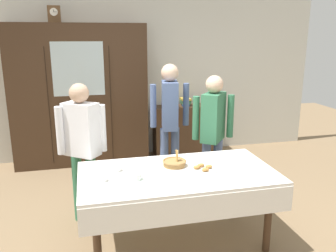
# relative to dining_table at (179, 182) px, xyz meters

# --- Properties ---
(ground_plane) EXTENTS (12.00, 12.00, 0.00)m
(ground_plane) POSITION_rel_dining_table_xyz_m (0.00, 0.24, -0.66)
(ground_plane) COLOR #846B4C
(ground_plane) RESTS_ON ground
(back_wall) EXTENTS (6.40, 0.10, 2.70)m
(back_wall) POSITION_rel_dining_table_xyz_m (0.00, 2.89, 0.69)
(back_wall) COLOR silver
(back_wall) RESTS_ON ground
(dining_table) EXTENTS (1.87, 0.99, 0.76)m
(dining_table) POSITION_rel_dining_table_xyz_m (0.00, 0.00, 0.00)
(dining_table) COLOR #3D2819
(dining_table) RESTS_ON ground
(wall_cabinet) EXTENTS (2.07, 0.46, 2.19)m
(wall_cabinet) POSITION_rel_dining_table_xyz_m (-0.90, 2.59, 0.44)
(wall_cabinet) COLOR #3D2819
(wall_cabinet) RESTS_ON ground
(mantel_clock) EXTENTS (0.18, 0.11, 0.24)m
(mantel_clock) POSITION_rel_dining_table_xyz_m (-1.19, 2.59, 1.66)
(mantel_clock) COLOR brown
(mantel_clock) RESTS_ON wall_cabinet
(bookshelf_low) EXTENTS (1.09, 0.35, 0.85)m
(bookshelf_low) POSITION_rel_dining_table_xyz_m (0.83, 2.64, -0.23)
(bookshelf_low) COLOR #3D2819
(bookshelf_low) RESTS_ON ground
(book_stack) EXTENTS (0.17, 0.21, 0.13)m
(book_stack) POSITION_rel_dining_table_xyz_m (0.83, 2.64, 0.27)
(book_stack) COLOR #2D5184
(book_stack) RESTS_ON bookshelf_low
(tea_cup_front_edge) EXTENTS (0.13, 0.13, 0.06)m
(tea_cup_front_edge) POSITION_rel_dining_table_xyz_m (-0.41, -0.08, 0.12)
(tea_cup_front_edge) COLOR silver
(tea_cup_front_edge) RESTS_ON dining_table
(tea_cup_near_left) EXTENTS (0.13, 0.13, 0.06)m
(tea_cup_near_left) POSITION_rel_dining_table_xyz_m (-0.57, 0.16, 0.12)
(tea_cup_near_left) COLOR white
(tea_cup_near_left) RESTS_ON dining_table
(tea_cup_far_left) EXTENTS (0.13, 0.13, 0.06)m
(tea_cup_far_left) POSITION_rel_dining_table_xyz_m (-0.71, -0.04, 0.12)
(tea_cup_far_left) COLOR white
(tea_cup_far_left) RESTS_ON dining_table
(bread_basket) EXTENTS (0.24, 0.24, 0.16)m
(bread_basket) POSITION_rel_dining_table_xyz_m (0.01, 0.19, 0.13)
(bread_basket) COLOR #9E7542
(bread_basket) RESTS_ON dining_table
(pastry_plate) EXTENTS (0.28, 0.28, 0.05)m
(pastry_plate) POSITION_rel_dining_table_xyz_m (0.25, 0.02, 0.11)
(pastry_plate) COLOR white
(pastry_plate) RESTS_ON dining_table
(spoon_far_left) EXTENTS (0.12, 0.02, 0.01)m
(spoon_far_left) POSITION_rel_dining_table_xyz_m (0.63, -0.17, 0.10)
(spoon_far_left) COLOR silver
(spoon_far_left) RESTS_ON dining_table
(spoon_far_right) EXTENTS (0.12, 0.02, 0.01)m
(spoon_far_right) POSITION_rel_dining_table_xyz_m (-0.74, -0.29, 0.10)
(spoon_far_right) COLOR silver
(spoon_far_right) RESTS_ON dining_table
(person_near_right_end) EXTENTS (0.52, 0.38, 1.54)m
(person_near_right_end) POSITION_rel_dining_table_xyz_m (-0.88, 0.72, 0.27)
(person_near_right_end) COLOR #33704C
(person_near_right_end) RESTS_ON ground
(person_beside_shelf) EXTENTS (0.52, 0.39, 1.67)m
(person_beside_shelf) POSITION_rel_dining_table_xyz_m (0.24, 1.35, 0.36)
(person_beside_shelf) COLOR slate
(person_beside_shelf) RESTS_ON ground
(person_behind_table_left) EXTENTS (0.52, 0.41, 1.57)m
(person_behind_table_left) POSITION_rel_dining_table_xyz_m (0.66, 0.86, 0.29)
(person_behind_table_left) COLOR slate
(person_behind_table_left) RESTS_ON ground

